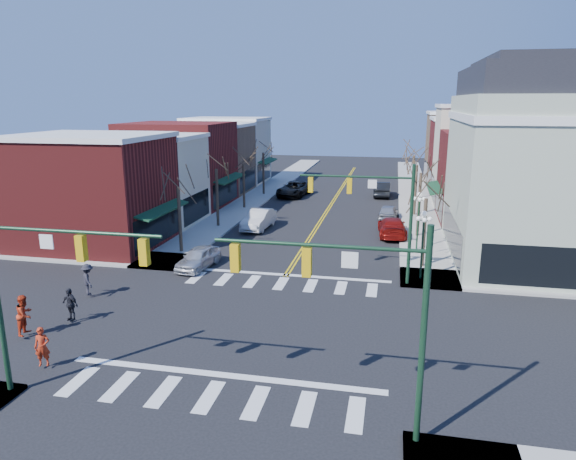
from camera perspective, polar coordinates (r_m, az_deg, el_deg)
The scene contains 36 objects.
ground at distance 25.34m, azimuth -3.85°, elevation -10.68°, with size 160.00×160.00×0.00m, color black.
sidewalk_left at distance 45.96m, azimuth -7.76°, elevation 0.74°, with size 3.50×70.00×0.15m, color #9E9B93.
sidewalk_right at distance 43.50m, azimuth 14.56°, elevation -0.36°, with size 3.50×70.00×0.15m, color #9E9B93.
bldg_left_brick_a at distance 40.82m, azimuth -20.83°, elevation 3.87°, with size 10.00×8.50×8.00m, color maroon.
bldg_left_stucco_a at distance 47.48m, azimuth -15.85°, elevation 5.28°, with size 10.00×7.00×7.50m, color beige.
bldg_left_brick_b at distance 54.57m, azimuth -12.05°, elevation 7.12°, with size 10.00×9.00×8.50m, color maroon.
bldg_left_tan at distance 62.21m, azimuth -8.99°, elevation 7.76°, with size 10.00×7.50×7.80m, color #86664A.
bldg_left_stucco_b at distance 69.46m, azimuth -6.75°, elevation 8.65°, with size 10.00×8.00×8.20m, color beige.
bldg_right_brick_a at distance 49.21m, azimuth 22.44°, elevation 5.34°, with size 10.00×8.50×8.00m, color maroon.
bldg_right_stucco at distance 56.67m, azimuth 21.15°, elevation 7.50°, with size 10.00×7.00×10.00m, color beige.
bldg_right_brick_b at distance 64.12m, azimuth 20.05°, elevation 7.59°, with size 10.00×8.00×8.50m, color maroon.
bldg_right_tan at distance 71.99m, azimuth 19.19°, elevation 8.49°, with size 10.00×8.00×9.00m, color #86664A.
victorian_corner at distance 38.24m, azimuth 27.29°, elevation 6.63°, with size 12.25×14.25×13.30m.
traffic_mast_near_left at distance 19.79m, azimuth -25.85°, elevation -4.71°, with size 6.60×0.28×7.20m.
traffic_mast_near_right at distance 15.89m, azimuth 8.27°, elevation -7.86°, with size 6.60×0.28×7.20m.
traffic_mast_far_right at distance 30.13m, azimuth 10.05°, elevation 2.60°, with size 6.60×0.28×7.20m.
lamppost_corner at distance 31.63m, azimuth 14.79°, elevation -0.35°, with size 0.36×0.36×4.33m.
lamppost_midblock at distance 37.96m, azimuth 14.32°, elevation 2.05°, with size 0.36×0.36×4.33m.
tree_left_a at distance 37.16m, azimuth -11.93°, elevation 1.01°, with size 0.24×0.24×4.76m, color #382B21.
tree_left_b at distance 44.42m, azimuth -7.86°, elevation 3.49°, with size 0.24×0.24×5.04m, color #382B21.
tree_left_c at distance 51.95m, azimuth -4.93°, elevation 4.84°, with size 0.24×0.24×4.55m, color #382B21.
tree_left_d at distance 59.55m, azimuth -2.74°, elevation 6.23°, with size 0.24×0.24×4.90m, color #382B21.
tree_right_a at distance 34.22m, azimuth 14.86°, elevation -0.40°, with size 0.24×0.24×4.62m, color #382B21.
tree_right_b at distance 41.96m, azimuth 14.35°, elevation 2.66°, with size 0.24×0.24×5.18m, color #382B21.
tree_right_c at distance 49.86m, azimuth 13.97°, elevation 4.24°, with size 0.24×0.24×4.83m, color #382B21.
tree_right_d at distance 57.75m, azimuth 13.71°, elevation 5.64°, with size 0.24×0.24×4.97m, color #382B21.
car_left_near at distance 33.99m, azimuth -9.94°, elevation -3.07°, with size 1.63×4.06×1.38m, color silver.
car_left_mid at distance 43.83m, azimuth -3.28°, elevation 1.19°, with size 1.74×4.99×1.64m, color silver.
car_left_far at distance 58.90m, azimuth 0.65°, elevation 4.58°, with size 2.79×6.06×1.68m, color black.
car_right_near at distance 42.25m, azimuth 11.50°, elevation 0.35°, with size 2.14×5.26×1.53m, color maroon.
car_right_mid at distance 48.11m, azimuth 11.09°, elevation 1.97°, with size 1.66×4.12×1.40m, color #A3A3A7.
car_right_far at distance 59.78m, azimuth 10.43°, elevation 4.49°, with size 1.78×5.11×1.68m, color black.
pedestrian_red_a at distance 23.48m, azimuth -25.64°, elevation -11.61°, with size 0.60×0.39×1.65m, color #A92812.
pedestrian_red_b at distance 26.76m, azimuth -27.20°, elevation -8.36°, with size 0.92×0.72×1.90m, color red.
pedestrian_dark_a at distance 27.48m, azimuth -23.06°, elevation -7.60°, with size 0.97×0.40×1.65m, color black.
pedestrian_dark_b at distance 30.57m, azimuth -21.34°, elevation -5.14°, with size 1.15×0.66×1.77m, color black.
Camera 1 is at (6.27, -22.13, 10.62)m, focal length 32.00 mm.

